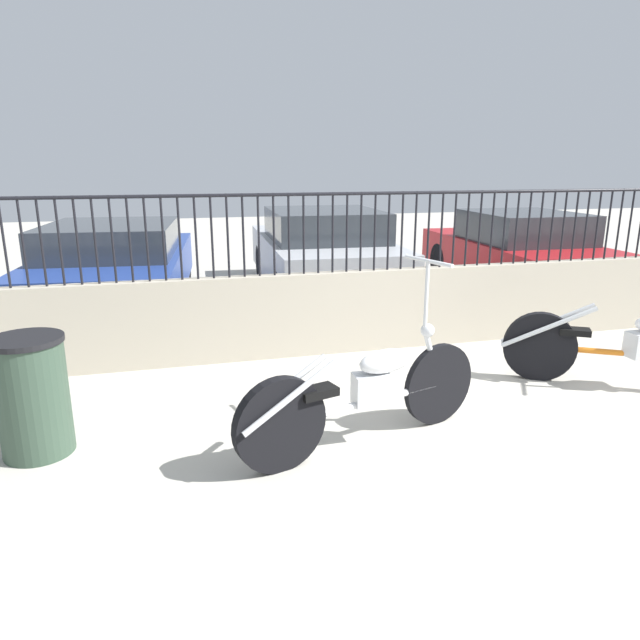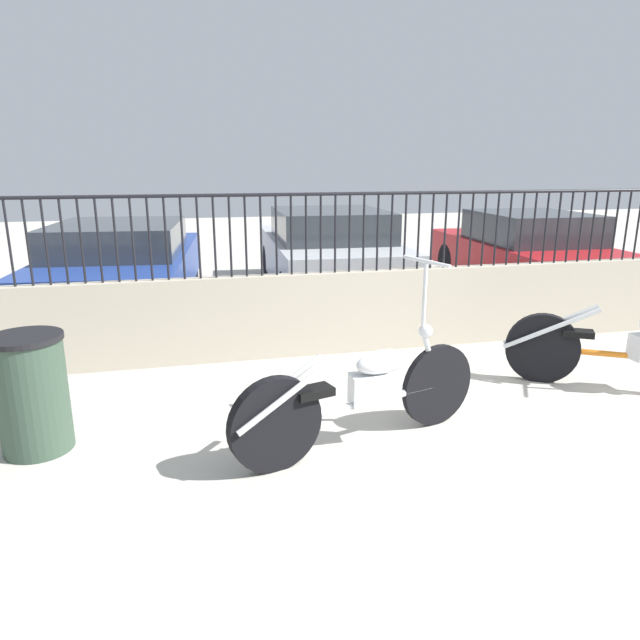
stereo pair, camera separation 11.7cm
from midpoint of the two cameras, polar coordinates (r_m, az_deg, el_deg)
name	(u,v)px [view 2 (the right image)]	position (r m, az deg, el deg)	size (l,w,h in m)	color
ground_plane	(523,457)	(4.57, 20.38, -12.71)	(40.00, 40.00, 0.00)	#B7B2A5
low_wall	(396,309)	(6.63, 8.06, 1.10)	(10.33, 0.18, 0.92)	#B2A893
fence_railing	(399,220)	(6.46, 8.40, 9.86)	(10.33, 0.04, 0.86)	black
motorcycle_white	(353,395)	(4.26, 4.07, -7.54)	(2.07, 0.79, 1.39)	black
motorcycle_orange	(626,347)	(6.08, 28.75, -2.39)	(2.13, 1.33, 1.55)	black
trash_bin	(32,393)	(4.69, -26.20, -6.59)	(0.52, 0.52, 0.89)	#334738
car_blue	(123,265)	(8.79, -18.76, 5.25)	(2.30, 4.59, 1.27)	black
car_silver	(328,252)	(9.30, 1.19, 6.84)	(2.06, 4.34, 1.38)	black
car_red	(524,251)	(10.18, 20.07, 6.47)	(1.98, 4.02, 1.32)	black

